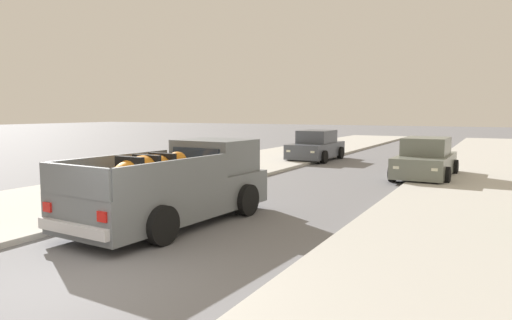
{
  "coord_description": "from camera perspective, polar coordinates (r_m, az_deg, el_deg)",
  "views": [
    {
      "loc": [
        5.36,
        -4.27,
        2.49
      ],
      "look_at": [
        -0.42,
        6.63,
        1.2
      ],
      "focal_mm": 32.44,
      "sensor_mm": 36.0,
      "label": 1
    }
  ],
  "objects": [
    {
      "name": "ground_plane",
      "position": [
        7.29,
        -22.77,
        -14.48
      ],
      "size": [
        160.0,
        160.0,
        0.0
      ],
      "primitive_type": "plane",
      "color": "slate"
    },
    {
      "name": "sidewalk_right",
      "position": [
        16.45,
        27.21,
        -3.19
      ],
      "size": [
        5.3,
        60.0,
        0.12
      ],
      "primitive_type": "cube",
      "color": "beige",
      "rests_on": "ground"
    },
    {
      "name": "curb_left",
      "position": [
        18.92,
        -1.89,
        -1.44
      ],
      "size": [
        0.16,
        60.0,
        0.1
      ],
      "primitive_type": "cube",
      "color": "silver",
      "rests_on": "ground"
    },
    {
      "name": "pickup_truck",
      "position": [
        10.61,
        -9.65,
        -3.21
      ],
      "size": [
        2.46,
        5.32,
        1.8
      ],
      "color": "slate",
      "rests_on": "ground"
    },
    {
      "name": "sidewalk_left",
      "position": [
        19.56,
        -5.06,
        -1.18
      ],
      "size": [
        5.3,
        60.0,
        0.12
      ],
      "primitive_type": "cube",
      "color": "beige",
      "rests_on": "ground"
    },
    {
      "name": "curb_right",
      "position": [
        16.51,
        22.87,
        -3.0
      ],
      "size": [
        0.16,
        60.0,
        0.1
      ],
      "primitive_type": "cube",
      "color": "silver",
      "rests_on": "ground"
    },
    {
      "name": "car_right_near",
      "position": [
        18.33,
        20.17,
        0.04
      ],
      "size": [
        2.08,
        4.28,
        1.54
      ],
      "color": "slate",
      "rests_on": "ground"
    },
    {
      "name": "car_left_mid",
      "position": [
        24.01,
        7.43,
        1.68
      ],
      "size": [
        2.03,
        4.26,
        1.54
      ],
      "color": "#474C56",
      "rests_on": "ground"
    }
  ]
}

